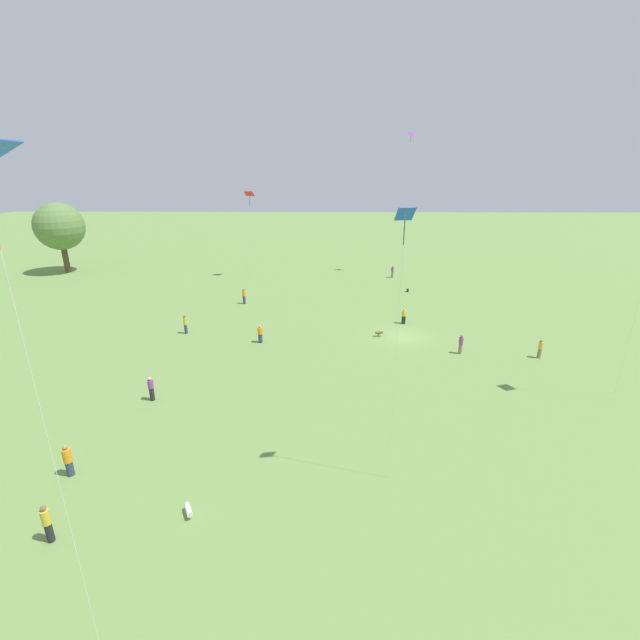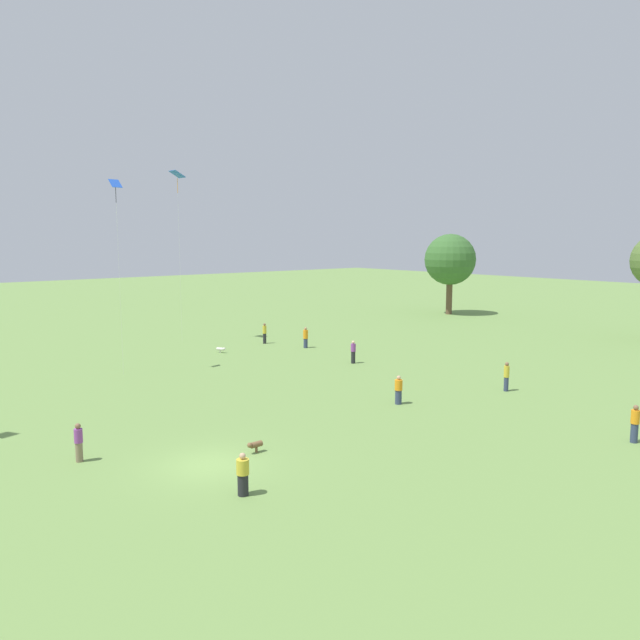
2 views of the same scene
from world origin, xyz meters
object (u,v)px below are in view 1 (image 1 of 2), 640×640
Objects in this scene: person_3 at (404,316)px; dog_0 at (188,510)px; person_6 at (151,389)px; dog_1 at (379,333)px; person_1 at (392,272)px; person_7 at (47,523)px; person_0 at (461,344)px; person_9 at (68,460)px; person_5 at (540,349)px; person_4 at (244,296)px; kite_4 at (410,146)px; kite_3 at (249,196)px; kite_2 at (404,233)px; picnic_bag_0 at (408,290)px; person_8 at (260,334)px; person_2 at (185,324)px.

dog_0 is at bearing -122.71° from person_3.
person_6 is 2.32× the size of dog_1.
person_7 reaches higher than person_1.
person_6 is at bearing -148.72° from person_0.
person_9 is 2.31× the size of dog_0.
person_4 is at bearing 52.15° from person_5.
person_3 is 0.08× the size of kite_4.
person_0 is 0.14× the size of kite_3.
dog_1 is (11.76, -16.69, -0.50)m from person_6.
person_3 is 0.91× the size of person_4.
person_3 is 18.40m from person_4.
person_3 is at bearing -65.73° from kite_2.
kite_2 is at bearing 127.01° from person_6.
dog_0 is (-10.10, -5.48, -0.56)m from person_6.
kite_4 is at bearing 2.48° from person_5.
kite_2 is 30.17× the size of picnic_bag_0.
person_9 is (-29.28, 3.67, -0.01)m from person_4.
dog_0 is 1.75× the size of picnic_bag_0.
person_4 reaches higher than person_0.
kite_2 is 1.12× the size of kite_3.
person_9 is at bearing -136.22° from person_3.
kite_2 is (4.04, -14.70, 11.31)m from person_7.
kite_4 is (21.59, -3.54, 16.79)m from person_3.
dog_1 is (19.29, -1.86, -11.88)m from kite_2.
person_0 is 2.16× the size of dog_0.
kite_2 reaches higher than picnic_bag_0.
person_4 is 0.09× the size of kite_4.
person_3 is 2.10× the size of dog_0.
person_4 reaches higher than person_8.
person_5 is at bearing 7.96° from dog_0.
kite_3 is at bearing 8.16° from person_1.
person_2 is at bearing -149.37° from person_7.
kite_2 is at bearing -12.52° from dog_0.
picnic_bag_0 is (19.11, 0.91, -0.64)m from person_0.
person_4 reaches higher than person_5.
person_5 is at bearing -160.27° from picnic_bag_0.
person_5 is (-14.70, -26.94, -0.06)m from person_4.
person_5 is 0.99× the size of person_8.
kite_3 is at bearing -147.97° from dog_1.
person_5 is at bearing 67.83° from dog_1.
person_4 is 4.05× the size of picnic_bag_0.
person_1 is 50.65m from person_7.
kite_4 reaches higher than dog_1.
dog_0 is at bearing 73.22° from person_4.
kite_2 is at bearing 168.07° from picnic_bag_0.
person_3 is 12.02m from picnic_bag_0.
person_7 is at bearing -135.73° from person_9.
person_0 is 0.94× the size of person_4.
kite_4 reaches higher than kite_3.
person_4 is at bearing -126.81° from dog_1.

